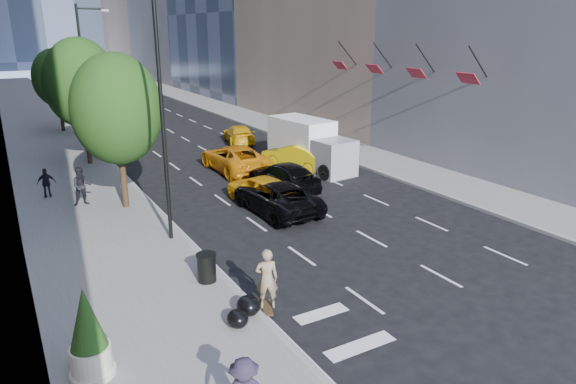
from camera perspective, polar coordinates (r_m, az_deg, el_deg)
ground at (r=21.73m, az=7.16°, el=-5.68°), size 160.00×160.00×0.00m
sidewalk_left at (r=46.71m, az=-25.54°, el=5.48°), size 6.00×120.00×0.15m
sidewalk_right at (r=51.62m, az=-4.00°, el=8.16°), size 4.00×120.00×0.15m
lamp_near at (r=20.85m, az=-13.44°, el=9.62°), size 2.13×0.22×10.00m
lamp_far at (r=38.37m, az=-21.50°, el=12.37°), size 2.13×0.22×10.00m
tree_near at (r=25.57m, az=-18.52°, el=8.70°), size 4.20×4.20×7.46m
tree_mid at (r=35.33m, az=-22.04°, el=11.14°), size 4.50×4.50×7.99m
tree_far at (r=48.24m, az=-24.33°, el=11.47°), size 3.90×3.90×6.92m
traffic_signal at (r=56.29m, az=-24.40°, el=11.73°), size 2.48×0.53×5.20m
facade_flags at (r=34.55m, az=11.93°, el=13.36°), size 1.85×13.30×2.05m
skateboarder at (r=16.28m, az=-2.38°, el=-10.03°), size 0.85×0.71×1.99m
black_sedan_lincoln at (r=24.94m, az=-1.29°, el=-0.54°), size 2.74×5.62×1.54m
black_sedan_mercedes at (r=28.42m, az=-0.49°, el=1.75°), size 2.42×5.39×1.54m
taxi_a at (r=26.17m, az=-3.01°, el=0.32°), size 2.38×4.69×1.53m
taxi_b at (r=32.81m, az=1.06°, el=4.02°), size 3.30×5.27×1.64m
taxi_c at (r=32.42m, az=-5.95°, el=3.77°), size 2.76×5.96×1.66m
taxi_d at (r=40.62m, az=-5.50°, el=6.42°), size 3.06×5.10×1.38m
city_bus at (r=43.67m, az=-17.77°, el=7.83°), size 7.79×12.45×3.44m
box_truck at (r=32.84m, az=2.43°, el=5.36°), size 3.04×6.67×3.08m
pedestrian_a at (r=27.41m, az=-21.93°, el=0.61°), size 0.99×0.79×1.94m
pedestrian_b at (r=29.50m, az=-25.25°, el=0.93°), size 0.95×0.51×1.54m
trash_can at (r=18.22m, az=-9.02°, el=-8.35°), size 0.65×0.65×0.98m
planter_shrub at (r=14.13m, az=-21.33°, el=-14.54°), size 1.02×1.02×2.45m
garbage_bags at (r=15.94m, az=-4.89°, el=-13.01°), size 1.26×1.21×0.62m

